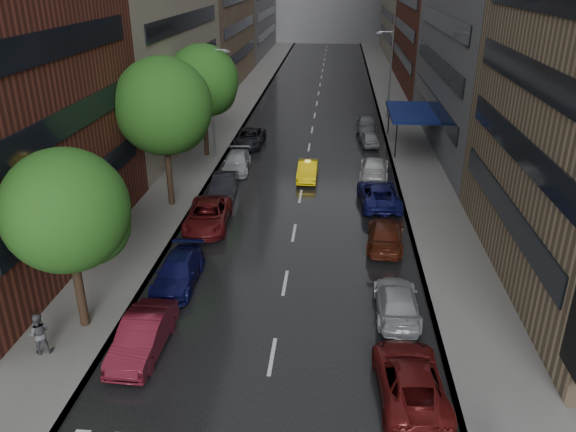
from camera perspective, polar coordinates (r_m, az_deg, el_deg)
name	(u,v)px	position (r m, az deg, el deg)	size (l,w,h in m)	color
ground	(259,428)	(21.06, -2.92, -20.75)	(220.00, 220.00, 0.00)	gray
road	(316,107)	(66.54, 2.87, 10.97)	(14.00, 140.00, 0.01)	black
sidewalk_left	(240,105)	(67.43, -4.94, 11.14)	(4.00, 140.00, 0.15)	gray
sidewalk_right	(394,108)	(66.82, 10.74, 10.70)	(4.00, 140.00, 0.15)	gray
tree_near	(66,211)	(24.71, -21.64, 0.49)	(5.21, 5.21, 8.31)	#382619
tree_mid	(163,106)	(36.97, -12.56, 10.81)	(6.23, 6.23, 9.93)	#382619
tree_far	(203,81)	(47.45, -8.67, 13.41)	(5.88, 5.88, 9.37)	#382619
taxi	(308,171)	(42.89, 2.00, 4.64)	(1.45, 4.17, 1.37)	yellow
parked_cars_left	(218,197)	(37.86, -7.16, 1.89)	(2.93, 35.27, 1.58)	#57111E
parked_cars_right	(380,200)	(37.68, 9.30, 1.63)	(2.96, 43.65, 1.55)	#591111
ped_black_umbrella	(37,327)	(25.46, -24.11, -10.28)	(1.08, 0.98, 2.09)	#4F4F54
street_lamp_left	(213,101)	(46.99, -7.65, 11.47)	(1.74, 0.22, 9.00)	gray
street_lamp_right	(390,73)	(60.89, 10.28, 14.11)	(1.74, 0.22, 9.00)	gray
awning	(411,112)	(51.61, 12.44, 10.24)	(4.00, 8.00, 3.12)	navy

